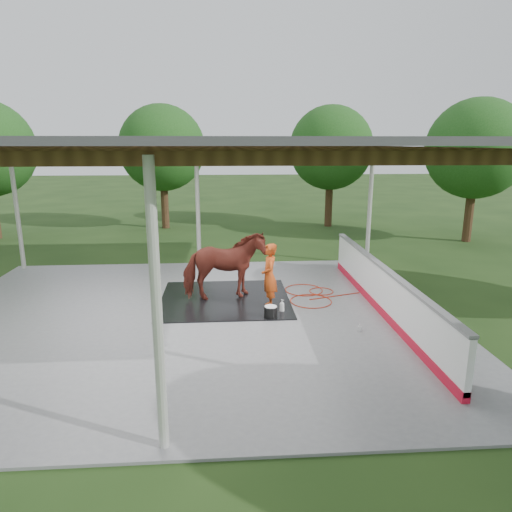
{
  "coord_description": "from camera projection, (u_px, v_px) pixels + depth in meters",
  "views": [
    {
      "loc": [
        0.87,
        -10.13,
        4.03
      ],
      "look_at": [
        1.64,
        0.97,
        1.26
      ],
      "focal_mm": 32.0,
      "sensor_mm": 36.0,
      "label": 1
    }
  ],
  "objects": [
    {
      "name": "soap_bottle_a",
      "position": [
        282.0,
        306.0,
        11.01
      ],
      "size": [
        0.17,
        0.17,
        0.31
      ],
      "primitive_type": "imported",
      "rotation": [
        0.0,
        0.0,
        0.74
      ],
      "color": "silver",
      "rests_on": "concrete_slab"
    },
    {
      "name": "hose_coil",
      "position": [
        310.0,
        295.0,
        12.25
      ],
      "size": [
        2.0,
        1.99,
        0.02
      ],
      "color": "#AD240C",
      "rests_on": "concrete_slab"
    },
    {
      "name": "handler",
      "position": [
        269.0,
        276.0,
        11.15
      ],
      "size": [
        0.4,
        0.6,
        1.62
      ],
      "primitive_type": "imported",
      "rotation": [
        0.0,
        0.0,
        -1.56
      ],
      "color": "#BB4114",
      "rests_on": "concrete_slab"
    },
    {
      "name": "soap_bottle_b",
      "position": [
        360.0,
        327.0,
        9.9
      ],
      "size": [
        0.1,
        0.1,
        0.17
      ],
      "primitive_type": "imported",
      "rotation": [
        0.0,
        0.0,
        -0.43
      ],
      "color": "#338CD8",
      "rests_on": "concrete_slab"
    },
    {
      "name": "ground",
      "position": [
        190.0,
        319.0,
        10.72
      ],
      "size": [
        100.0,
        100.0,
        0.0
      ],
      "primitive_type": "plane",
      "color": "#1E3814"
    },
    {
      "name": "wash_bucket",
      "position": [
        271.0,
        312.0,
        10.64
      ],
      "size": [
        0.31,
        0.31,
        0.29
      ],
      "color": "black",
      "rests_on": "concrete_slab"
    },
    {
      "name": "concrete_slab",
      "position": [
        189.0,
        318.0,
        10.72
      ],
      "size": [
        12.0,
        10.0,
        0.05
      ],
      "primitive_type": "cube",
      "color": "slate",
      "rests_on": "ground"
    },
    {
      "name": "dasher_board",
      "position": [
        382.0,
        291.0,
        10.89
      ],
      "size": [
        0.16,
        8.0,
        1.15
      ],
      "color": "red",
      "rests_on": "concrete_slab"
    },
    {
      "name": "tree_belt",
      "position": [
        199.0,
        153.0,
        10.7
      ],
      "size": [
        28.0,
        28.0,
        5.8
      ],
      "color": "#382314",
      "rests_on": "ground"
    },
    {
      "name": "horse",
      "position": [
        224.0,
        266.0,
        11.71
      ],
      "size": [
        2.23,
        1.36,
        1.75
      ],
      "primitive_type": "imported",
      "rotation": [
        0.0,
        0.0,
        1.78
      ],
      "color": "maroon",
      "rests_on": "rubber_mat"
    },
    {
      "name": "rubber_mat",
      "position": [
        225.0,
        299.0,
        11.92
      ],
      "size": [
        3.33,
        3.12,
        0.02
      ],
      "primitive_type": "cube",
      "color": "black",
      "rests_on": "concrete_slab"
    },
    {
      "name": "pavilion_structure",
      "position": [
        183.0,
        146.0,
        9.77
      ],
      "size": [
        12.6,
        10.6,
        4.05
      ],
      "color": "beige",
      "rests_on": "ground"
    }
  ]
}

